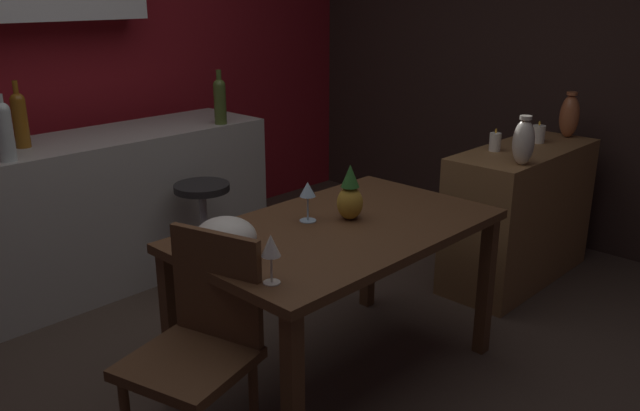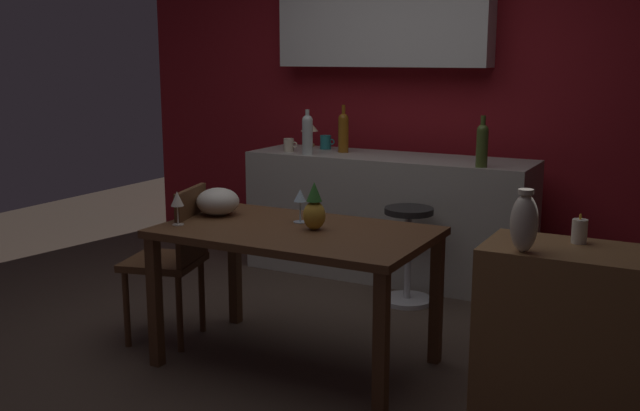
# 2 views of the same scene
# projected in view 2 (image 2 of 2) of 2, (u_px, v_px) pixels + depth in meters

# --- Properties ---
(ground_plane) EXTENTS (9.00, 9.00, 0.00)m
(ground_plane) POSITION_uv_depth(u_px,v_px,m) (291.00, 345.00, 4.19)
(ground_plane) COLOR #47382D
(wall_kitchen_back) EXTENTS (5.20, 0.33, 2.60)m
(wall_kitchen_back) POSITION_uv_depth(u_px,v_px,m) (417.00, 82.00, 5.73)
(wall_kitchen_back) COLOR maroon
(wall_kitchen_back) RESTS_ON ground_plane
(dining_table) EXTENTS (1.39, 0.83, 0.74)m
(dining_table) POSITION_uv_depth(u_px,v_px,m) (296.00, 245.00, 3.81)
(dining_table) COLOR #56351E
(dining_table) RESTS_ON ground_plane
(kitchen_counter) EXTENTS (2.10, 0.60, 0.90)m
(kitchen_counter) POSITION_uv_depth(u_px,v_px,m) (388.00, 216.00, 5.45)
(kitchen_counter) COLOR #B2ADA3
(kitchen_counter) RESTS_ON ground_plane
(sideboard_cabinet) EXTENTS (1.10, 0.44, 0.82)m
(sideboard_cabinet) POSITION_uv_depth(u_px,v_px,m) (612.00, 348.00, 3.10)
(sideboard_cabinet) COLOR olive
(sideboard_cabinet) RESTS_ON ground_plane
(chair_near_window) EXTENTS (0.49, 0.49, 0.90)m
(chair_near_window) POSITION_uv_depth(u_px,v_px,m) (174.00, 256.00, 4.18)
(chair_near_window) COLOR #56351E
(chair_near_window) RESTS_ON ground_plane
(bar_stool) EXTENTS (0.34, 0.34, 0.64)m
(bar_stool) POSITION_uv_depth(u_px,v_px,m) (408.00, 252.00, 4.85)
(bar_stool) COLOR #262323
(bar_stool) RESTS_ON ground_plane
(wine_glass_left) EXTENTS (0.07, 0.07, 0.18)m
(wine_glass_left) POSITION_uv_depth(u_px,v_px,m) (300.00, 197.00, 3.92)
(wine_glass_left) COLOR silver
(wine_glass_left) RESTS_ON dining_table
(wine_glass_right) EXTENTS (0.07, 0.07, 0.18)m
(wine_glass_right) POSITION_uv_depth(u_px,v_px,m) (177.00, 200.00, 3.86)
(wine_glass_right) COLOR silver
(wine_glass_right) RESTS_ON dining_table
(pineapple_centerpiece) EXTENTS (0.12, 0.12, 0.25)m
(pineapple_centerpiece) POSITION_uv_depth(u_px,v_px,m) (314.00, 210.00, 3.76)
(pineapple_centerpiece) COLOR gold
(pineapple_centerpiece) RESTS_ON dining_table
(fruit_bowl) EXTENTS (0.24, 0.24, 0.15)m
(fruit_bowl) POSITION_uv_depth(u_px,v_px,m) (218.00, 202.00, 4.11)
(fruit_bowl) COLOR beige
(fruit_bowl) RESTS_ON dining_table
(wine_bottle_olive) EXTENTS (0.08, 0.08, 0.34)m
(wine_bottle_olive) POSITION_uv_depth(u_px,v_px,m) (482.00, 143.00, 4.78)
(wine_bottle_olive) COLOR #475623
(wine_bottle_olive) RESTS_ON kitchen_counter
(wine_bottle_amber) EXTENTS (0.08, 0.08, 0.36)m
(wine_bottle_amber) POSITION_uv_depth(u_px,v_px,m) (343.00, 131.00, 5.52)
(wine_bottle_amber) COLOR #8C5114
(wine_bottle_amber) RESTS_ON kitchen_counter
(wine_bottle_clear) EXTENTS (0.08, 0.08, 0.33)m
(wine_bottle_clear) POSITION_uv_depth(u_px,v_px,m) (307.00, 133.00, 5.40)
(wine_bottle_clear) COLOR silver
(wine_bottle_clear) RESTS_ON kitchen_counter
(cup_cream) EXTENTS (0.11, 0.08, 0.10)m
(cup_cream) POSITION_uv_depth(u_px,v_px,m) (289.00, 145.00, 5.60)
(cup_cream) COLOR beige
(cup_cream) RESTS_ON kitchen_counter
(cup_teal) EXTENTS (0.12, 0.09, 0.11)m
(cup_teal) POSITION_uv_depth(u_px,v_px,m) (326.00, 142.00, 5.74)
(cup_teal) COLOR teal
(cup_teal) RESTS_ON kitchen_counter
(counter_lamp) EXTENTS (0.14, 0.14, 0.20)m
(counter_lamp) POSITION_uv_depth(u_px,v_px,m) (310.00, 128.00, 5.90)
(counter_lamp) COLOR #A58447
(counter_lamp) RESTS_ON kitchen_counter
(pillar_candle_short) EXTENTS (0.07, 0.07, 0.13)m
(pillar_candle_short) POSITION_uv_depth(u_px,v_px,m) (579.00, 231.00, 3.18)
(pillar_candle_short) COLOR white
(pillar_candle_short) RESTS_ON sideboard_cabinet
(vase_ceramic_ivory) EXTENTS (0.11, 0.11, 0.26)m
(vase_ceramic_ivory) POSITION_uv_depth(u_px,v_px,m) (524.00, 222.00, 3.02)
(vase_ceramic_ivory) COLOR beige
(vase_ceramic_ivory) RESTS_ON sideboard_cabinet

